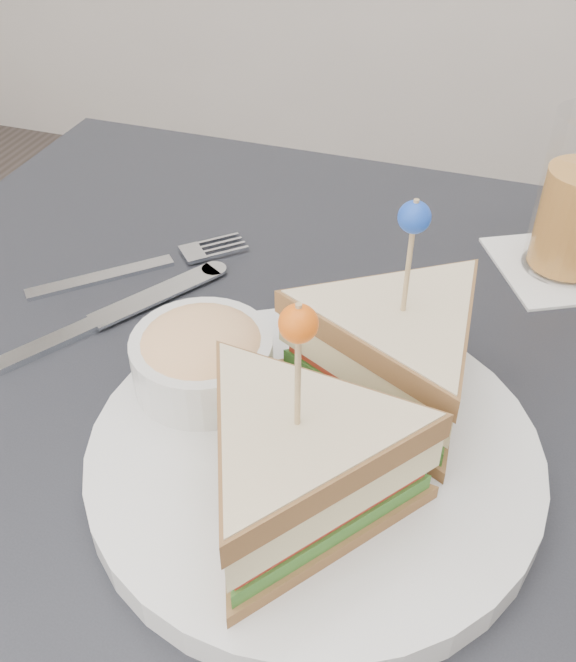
# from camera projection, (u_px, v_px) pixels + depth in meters

# --- Properties ---
(table) EXTENTS (0.80, 0.80, 0.75)m
(table) POSITION_uv_depth(u_px,v_px,m) (273.00, 453.00, 0.61)
(table) COLOR black
(table) RESTS_ON ground
(plate_meal) EXTENTS (0.40, 0.40, 0.18)m
(plate_meal) POSITION_uv_depth(u_px,v_px,m) (327.00, 411.00, 0.48)
(plate_meal) COLOR silver
(plate_meal) RESTS_ON table
(cutlery_fork) EXTENTS (0.17, 0.16, 0.01)m
(cutlery_fork) POSITION_uv_depth(u_px,v_px,m) (151.00, 264.00, 0.69)
(cutlery_fork) COLOR silver
(cutlery_fork) RESTS_ON table
(cutlery_knife) EXTENTS (0.14, 0.21, 0.01)m
(cutlery_knife) POSITION_uv_depth(u_px,v_px,m) (104.00, 319.00, 0.62)
(cutlery_knife) COLOR silver
(cutlery_knife) RESTS_ON table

